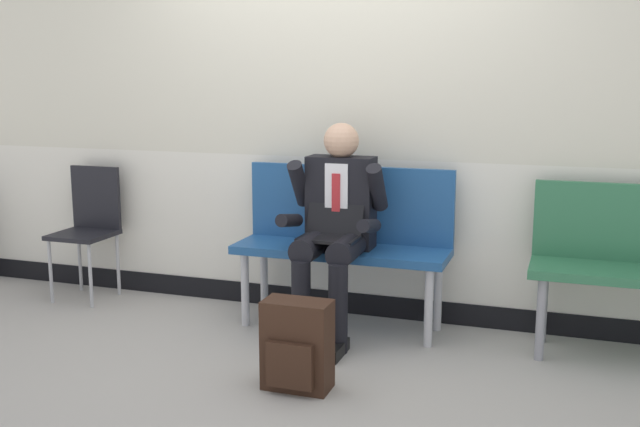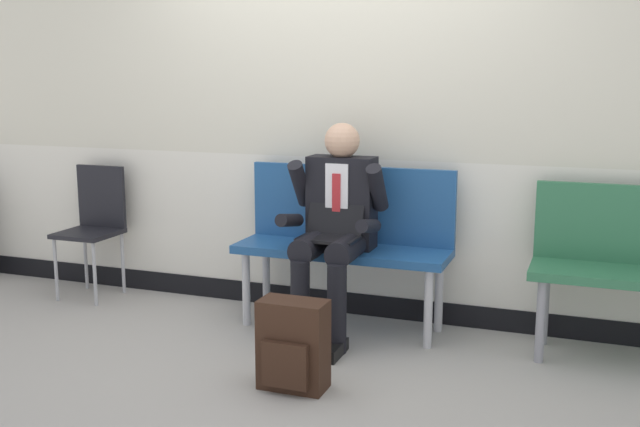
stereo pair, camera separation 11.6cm
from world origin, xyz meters
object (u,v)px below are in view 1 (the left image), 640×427
(bench_empty, at_px, (626,257))
(folding_chair, at_px, (90,220))
(bench_with_person, at_px, (345,233))
(person_seated, at_px, (334,224))
(backpack, at_px, (297,346))

(bench_empty, bearing_deg, folding_chair, 179.77)
(bench_empty, bearing_deg, bench_with_person, 179.81)
(person_seated, relative_size, backpack, 2.79)
(folding_chair, bearing_deg, person_seated, -6.58)
(bench_with_person, xyz_separation_m, bench_empty, (1.61, -0.01, -0.02))
(backpack, bearing_deg, person_seated, 94.74)
(bench_with_person, height_order, bench_empty, bench_with_person)
(bench_empty, height_order, backpack, bench_empty)
(bench_empty, bearing_deg, person_seated, -172.89)
(bench_empty, relative_size, person_seated, 0.79)
(bench_empty, distance_m, backpack, 1.87)
(bench_with_person, xyz_separation_m, backpack, (0.07, -1.02, -0.36))
(backpack, bearing_deg, bench_with_person, 93.78)
(backpack, relative_size, folding_chair, 0.50)
(bench_empty, distance_m, folding_chair, 3.47)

